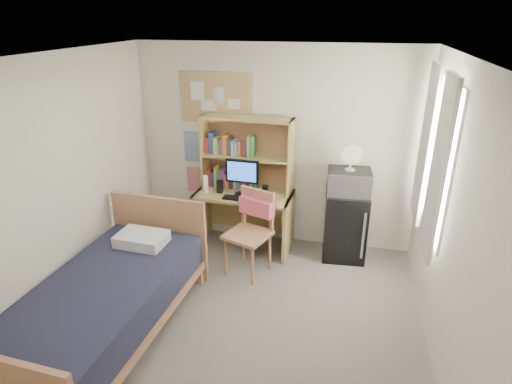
% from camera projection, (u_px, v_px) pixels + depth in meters
% --- Properties ---
extents(floor, '(3.60, 4.20, 0.02)m').
position_uv_depth(floor, '(236.00, 341.00, 4.13)').
color(floor, slate).
rests_on(floor, ground).
extents(ceiling, '(3.60, 4.20, 0.02)m').
position_uv_depth(ceiling, '(229.00, 60.00, 3.12)').
color(ceiling, white).
rests_on(ceiling, wall_back).
extents(wall_back, '(3.60, 0.04, 2.60)m').
position_uv_depth(wall_back, '(276.00, 148.00, 5.51)').
color(wall_back, white).
rests_on(wall_back, floor).
extents(wall_left, '(0.04, 4.20, 2.60)m').
position_uv_depth(wall_left, '(46.00, 201.00, 3.98)').
color(wall_left, white).
rests_on(wall_left, floor).
extents(wall_right, '(0.04, 4.20, 2.60)m').
position_uv_depth(wall_right, '(460.00, 242.00, 3.26)').
color(wall_right, white).
rests_on(wall_right, floor).
extents(window_unit, '(0.10, 1.40, 1.70)m').
position_uv_depth(window_unit, '(434.00, 156.00, 4.23)').
color(window_unit, white).
rests_on(window_unit, wall_right).
extents(curtain_left, '(0.04, 0.55, 1.70)m').
position_uv_depth(curtain_left, '(438.00, 170.00, 3.88)').
color(curtain_left, beige).
rests_on(curtain_left, wall_right).
extents(curtain_right, '(0.04, 0.55, 1.70)m').
position_uv_depth(curtain_right, '(426.00, 145.00, 4.60)').
color(curtain_right, beige).
rests_on(curtain_right, wall_right).
extents(bulletin_board, '(0.94, 0.03, 0.64)m').
position_uv_depth(bulletin_board, '(216.00, 98.00, 5.41)').
color(bulletin_board, tan).
rests_on(bulletin_board, wall_back).
extents(poster_wave, '(0.30, 0.01, 0.42)m').
position_uv_depth(poster_wave, '(195.00, 147.00, 5.74)').
color(poster_wave, '#234C8C').
rests_on(poster_wave, wall_back).
extents(poster_japan, '(0.28, 0.01, 0.36)m').
position_uv_depth(poster_japan, '(197.00, 179.00, 5.92)').
color(poster_japan, red).
rests_on(poster_japan, wall_back).
extents(desk, '(1.27, 0.68, 0.77)m').
position_uv_depth(desk, '(244.00, 220.00, 5.64)').
color(desk, tan).
rests_on(desk, floor).
extents(desk_chair, '(0.66, 0.66, 1.03)m').
position_uv_depth(desk_chair, '(248.00, 234.00, 5.01)').
color(desk_chair, tan).
rests_on(desk_chair, floor).
extents(mini_fridge, '(0.55, 0.55, 0.88)m').
position_uv_depth(mini_fridge, '(345.00, 225.00, 5.40)').
color(mini_fridge, black).
rests_on(mini_fridge, floor).
extents(bed, '(1.26, 2.30, 0.61)m').
position_uv_depth(bed, '(105.00, 310.00, 4.06)').
color(bed, '#1A1B2F').
rests_on(bed, floor).
extents(hutch, '(1.18, 0.36, 0.96)m').
position_uv_depth(hutch, '(247.00, 154.00, 5.44)').
color(hutch, tan).
rests_on(hutch, desk).
extents(monitor, '(0.42, 0.06, 0.45)m').
position_uv_depth(monitor, '(242.00, 178.00, 5.35)').
color(monitor, black).
rests_on(monitor, desk).
extents(keyboard, '(0.41, 0.15, 0.02)m').
position_uv_depth(keyboard, '(239.00, 199.00, 5.31)').
color(keyboard, black).
rests_on(keyboard, desk).
extents(speaker_left, '(0.07, 0.07, 0.17)m').
position_uv_depth(speaker_left, '(220.00, 186.00, 5.48)').
color(speaker_left, black).
rests_on(speaker_left, desk).
extents(speaker_right, '(0.07, 0.07, 0.16)m').
position_uv_depth(speaker_right, '(265.00, 192.00, 5.33)').
color(speaker_right, black).
rests_on(speaker_right, desk).
extents(water_bottle, '(0.07, 0.07, 0.23)m').
position_uv_depth(water_bottle, '(206.00, 184.00, 5.47)').
color(water_bottle, white).
rests_on(water_bottle, desk).
extents(hoodie, '(0.45, 0.27, 0.21)m').
position_uv_depth(hoodie, '(257.00, 206.00, 5.06)').
color(hoodie, '#F05B75').
rests_on(hoodie, desk_chair).
extents(microwave, '(0.53, 0.42, 0.29)m').
position_uv_depth(microwave, '(349.00, 182.00, 5.15)').
color(microwave, silver).
rests_on(microwave, mini_fridge).
extents(desk_fan, '(0.26, 0.26, 0.31)m').
position_uv_depth(desk_fan, '(351.00, 158.00, 5.04)').
color(desk_fan, white).
rests_on(desk_fan, microwave).
extents(pillow, '(0.53, 0.39, 0.12)m').
position_uv_depth(pillow, '(142.00, 239.00, 4.58)').
color(pillow, white).
rests_on(pillow, bed).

